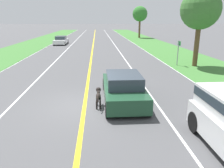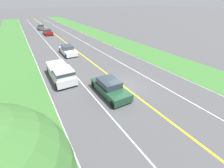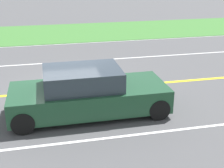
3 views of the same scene
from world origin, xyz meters
name	(u,v)px [view 1 (image 1 of 3)]	position (x,y,z in m)	size (l,w,h in m)	color
ground_plane	(85,105)	(0.00, 0.00, 0.00)	(400.00, 400.00, 0.00)	#4C4C4F
centre_divider_line	(85,105)	(0.00, 0.00, 0.00)	(0.18, 160.00, 0.01)	yellow
lane_dash_same_dir	(156,103)	(3.50, 0.00, 0.00)	(0.10, 160.00, 0.01)	white
lane_dash_oncoming	(10,107)	(-3.50, 0.00, 0.00)	(0.10, 160.00, 0.01)	white
ego_car	(123,88)	(1.92, 0.45, 0.66)	(1.94, 4.65, 1.43)	#1E472D
dog	(98,96)	(0.67, -0.20, 0.54)	(0.25, 1.22, 0.86)	black
oncoming_car	(61,40)	(-5.35, 27.44, 0.62)	(1.89, 4.74, 1.33)	white
roadside_tree_right_near	(200,10)	(9.20, 8.55, 4.72)	(3.28, 3.28, 6.41)	brown
roadside_tree_right_far	(140,14)	(10.14, 39.72, 5.09)	(3.25, 3.25, 6.77)	brown
street_sign	(178,50)	(7.77, 8.94, 1.41)	(0.11, 0.64, 2.21)	gray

